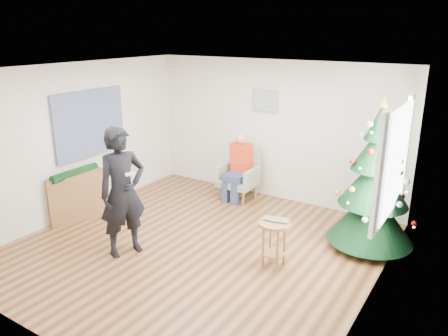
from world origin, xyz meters
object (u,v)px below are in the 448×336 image
Objects in this scene: christmas_tree at (375,183)px; standing_man at (123,192)px; console at (77,196)px; armchair at (239,180)px; stool at (274,244)px.

standing_man is (-2.94, -2.05, -0.08)m from christmas_tree.
armchair is at bearing 72.86° from console.
armchair is 0.52× the size of standing_man.
standing_man reaches higher than armchair.
christmas_tree is at bearing -33.04° from standing_man.
standing_man is 1.87× the size of console.
armchair is (-2.63, 0.67, -0.65)m from christmas_tree.
stool is 0.35× the size of standing_man.
standing_man is (-1.99, -0.80, 0.60)m from stool.
armchair is at bearing 15.69° from standing_man.
stool is 2.56m from armchair.
stool is (-0.95, -1.26, -0.67)m from christmas_tree.
christmas_tree is at bearing 41.63° from console.
stool is 0.67× the size of armchair.
stool is at bearing -46.15° from standing_man.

